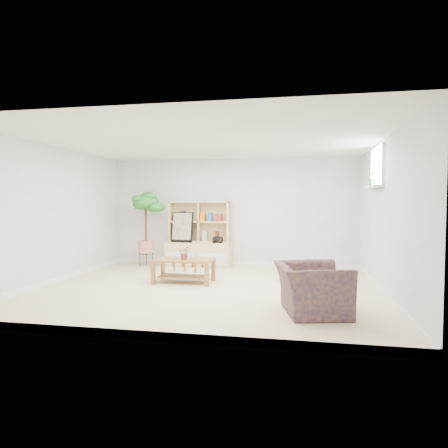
% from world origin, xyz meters
% --- Properties ---
extents(floor, '(5.50, 5.00, 0.01)m').
position_xyz_m(floor, '(0.00, 0.00, 0.00)').
color(floor, beige).
rests_on(floor, ground).
extents(ceiling, '(5.50, 5.00, 0.01)m').
position_xyz_m(ceiling, '(0.00, 0.00, 2.40)').
color(ceiling, silver).
rests_on(ceiling, walls).
extents(walls, '(5.51, 5.01, 2.40)m').
position_xyz_m(walls, '(0.00, 0.00, 1.20)').
color(walls, silver).
rests_on(walls, floor).
extents(baseboard, '(5.50, 5.00, 0.10)m').
position_xyz_m(baseboard, '(0.00, 0.00, 0.05)').
color(baseboard, white).
rests_on(baseboard, floor).
extents(window, '(0.10, 0.98, 0.68)m').
position_xyz_m(window, '(2.73, 0.60, 2.00)').
color(window, silver).
rests_on(window, walls).
extents(window_sill, '(0.14, 1.00, 0.04)m').
position_xyz_m(window_sill, '(2.67, 0.60, 1.68)').
color(window_sill, white).
rests_on(window_sill, walls).
extents(storage_unit, '(1.45, 0.49, 1.45)m').
position_xyz_m(storage_unit, '(-0.72, 2.24, 0.72)').
color(storage_unit, '#D9B86A').
rests_on(storage_unit, floor).
extents(poster, '(0.49, 0.15, 0.67)m').
position_xyz_m(poster, '(-1.08, 2.18, 0.88)').
color(poster, yellow).
rests_on(poster, storage_unit).
extents(toy_truck, '(0.30, 0.22, 0.16)m').
position_xyz_m(toy_truck, '(-0.27, 2.15, 0.62)').
color(toy_truck, black).
rests_on(toy_truck, storage_unit).
extents(coffee_table, '(1.03, 0.57, 0.42)m').
position_xyz_m(coffee_table, '(-0.53, 0.44, 0.21)').
color(coffee_table, brown).
rests_on(coffee_table, floor).
extents(table_plant, '(0.23, 0.20, 0.24)m').
position_xyz_m(table_plant, '(-0.49, 0.37, 0.54)').
color(table_plant, '#194919').
rests_on(table_plant, coffee_table).
extents(floor_tree, '(0.71, 0.71, 1.68)m').
position_xyz_m(floor_tree, '(-1.88, 2.05, 0.84)').
color(floor_tree, '#24702A').
rests_on(floor_tree, floor).
extents(armchair, '(1.03, 1.13, 0.72)m').
position_xyz_m(armchair, '(1.64, -1.14, 0.36)').
color(armchair, '#161738').
rests_on(armchair, floor).
extents(sill_plant, '(0.17, 0.15, 0.26)m').
position_xyz_m(sill_plant, '(2.67, 0.69, 1.83)').
color(sill_plant, '#24702A').
rests_on(sill_plant, window_sill).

